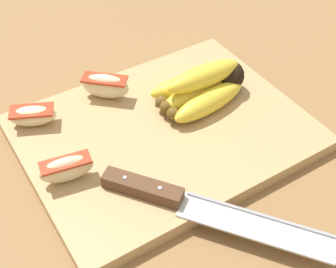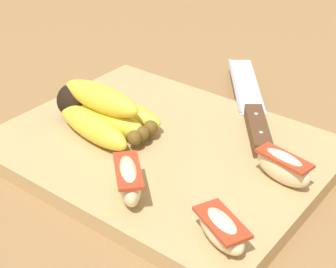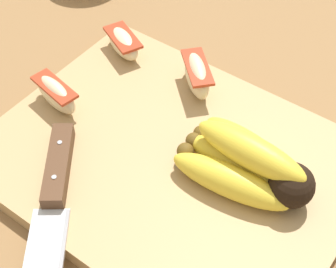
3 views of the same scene
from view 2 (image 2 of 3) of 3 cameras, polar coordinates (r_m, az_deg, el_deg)
The scene contains 7 objects.
ground_plane at distance 0.63m, azimuth -1.40°, elevation -3.03°, with size 6.00×6.00×0.00m, color olive.
cutting_board at distance 0.64m, azimuth -0.78°, elevation -1.65°, with size 0.38×0.30×0.02m, color tan.
banana_bunch at distance 0.65m, azimuth -7.30°, elevation 2.34°, with size 0.14×0.10×0.06m.
chefs_knife at distance 0.69m, azimuth 9.17°, elevation 2.35°, with size 0.19×0.24×0.02m.
apple_wedge_near at distance 0.53m, azimuth -4.32°, elevation -4.99°, with size 0.07×0.07×0.04m.
apple_wedge_middle at distance 0.48m, azimuth 5.83°, elevation -10.28°, with size 0.07×0.05×0.03m.
apple_wedge_far at distance 0.57m, azimuth 12.43°, elevation -3.51°, with size 0.07×0.03×0.04m.
Camera 2 is at (-0.33, 0.40, 0.35)m, focal length 55.98 mm.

